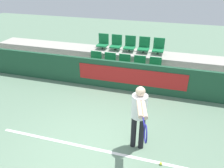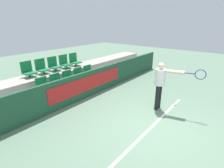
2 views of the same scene
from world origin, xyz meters
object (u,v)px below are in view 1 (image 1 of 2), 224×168
object	(u,v)px
stadium_chair_3	(139,65)
stadium_chair_6	(116,44)
stadium_chair_0	(95,61)
stadium_chair_8	(144,46)
tennis_ball	(161,164)
stadium_chair_5	(103,42)
stadium_chair_1	(109,62)
stadium_chair_7	(130,45)
tennis_player	(139,113)
stadium_chair_4	(155,67)
stadium_chair_9	(158,47)
stadium_chair_2	(124,64)

from	to	relation	value
stadium_chair_3	stadium_chair_6	world-z (taller)	stadium_chair_6
stadium_chair_0	stadium_chair_6	xyz separation A→B (m)	(0.58, 0.97, 0.45)
stadium_chair_8	tennis_ball	xyz separation A→B (m)	(1.20, -4.80, -1.12)
stadium_chair_5	stadium_chair_1	bearing A→B (deg)	-59.18
stadium_chair_6	stadium_chair_7	bearing A→B (deg)	0.00
stadium_chair_0	stadium_chair_3	xyz separation A→B (m)	(1.73, 0.00, 0.00)
tennis_player	tennis_ball	xyz separation A→B (m)	(0.61, -0.35, -1.02)
stadium_chair_4	stadium_chair_9	distance (m)	1.07
stadium_chair_0	stadium_chair_5	bearing A→B (deg)	90.00
stadium_chair_9	stadium_chair_2	bearing A→B (deg)	-140.03
tennis_player	stadium_chair_9	bearing A→B (deg)	76.06
stadium_chair_4	stadium_chair_7	size ratio (longest dim) A/B	1.00
stadium_chair_5	stadium_chair_8	world-z (taller)	same
tennis_ball	stadium_chair_3	bearing A→B (deg)	107.41
stadium_chair_6	stadium_chair_1	bearing A→B (deg)	-90.00
stadium_chair_3	tennis_ball	distance (m)	4.07
stadium_chair_2	tennis_ball	xyz separation A→B (m)	(1.78, -3.83, -0.67)
stadium_chair_2	stadium_chair_5	world-z (taller)	stadium_chair_5
stadium_chair_0	stadium_chair_3	size ratio (longest dim) A/B	1.00
stadium_chair_3	stadium_chair_7	bearing A→B (deg)	120.82
stadium_chair_2	stadium_chair_4	distance (m)	1.15
stadium_chair_2	stadium_chair_7	bearing A→B (deg)	90.00
stadium_chair_3	stadium_chair_9	size ratio (longest dim) A/B	1.00
stadium_chair_1	tennis_player	world-z (taller)	tennis_player
stadium_chair_1	tennis_player	distance (m)	3.90
stadium_chair_4	stadium_chair_1	bearing A→B (deg)	180.00
stadium_chair_0	tennis_player	size ratio (longest dim) A/B	0.36
stadium_chair_1	stadium_chair_0	bearing A→B (deg)	180.00
stadium_chair_7	stadium_chair_9	xyz separation A→B (m)	(1.15, 0.00, 0.00)
stadium_chair_1	stadium_chair_6	xyz separation A→B (m)	(0.00, 0.97, 0.45)
stadium_chair_6	stadium_chair_8	bearing A→B (deg)	0.00
stadium_chair_1	stadium_chair_4	distance (m)	1.73
stadium_chair_2	stadium_chair_8	xyz separation A→B (m)	(0.58, 0.97, 0.45)
stadium_chair_9	stadium_chair_1	bearing A→B (deg)	-150.81
stadium_chair_6	tennis_ball	bearing A→B (deg)	-63.87
stadium_chair_1	stadium_chair_5	size ratio (longest dim) A/B	1.00
stadium_chair_1	stadium_chair_5	xyz separation A→B (m)	(-0.58, 0.97, 0.45)
stadium_chair_7	stadium_chair_8	xyz separation A→B (m)	(0.58, 0.00, 0.00)
stadium_chair_1	stadium_chair_8	bearing A→B (deg)	39.97
stadium_chair_8	stadium_chair_5	bearing A→B (deg)	180.00
stadium_chair_3	stadium_chair_4	size ratio (longest dim) A/B	1.00
stadium_chair_4	stadium_chair_7	world-z (taller)	stadium_chair_7
stadium_chair_2	stadium_chair_5	size ratio (longest dim) A/B	1.00
stadium_chair_1	stadium_chair_3	distance (m)	1.15
stadium_chair_5	tennis_player	size ratio (longest dim) A/B	0.36
stadium_chair_0	tennis_player	world-z (taller)	tennis_player
stadium_chair_2	stadium_chair_9	size ratio (longest dim) A/B	1.00
stadium_chair_9	tennis_ball	xyz separation A→B (m)	(0.62, -4.80, -1.12)
stadium_chair_4	tennis_player	distance (m)	3.49
stadium_chair_9	tennis_ball	bearing A→B (deg)	-82.58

